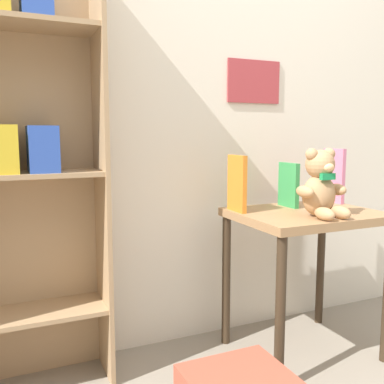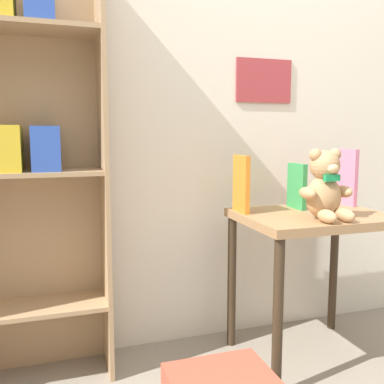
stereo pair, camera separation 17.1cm
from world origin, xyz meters
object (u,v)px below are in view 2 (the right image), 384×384
(display_table, at_px, (312,237))
(teddy_bear, at_px, (325,187))
(book_standing_pink, at_px, (347,177))
(book_standing_green, at_px, (297,186))
(bookshelf_side, at_px, (27,150))
(book_standing_orange, at_px, (241,184))

(display_table, relative_size, teddy_bear, 2.33)
(teddy_bear, bearing_deg, book_standing_pink, 40.76)
(book_standing_green, bearing_deg, display_table, -88.82)
(display_table, height_order, book_standing_pink, book_standing_pink)
(bookshelf_side, bearing_deg, book_standing_orange, -7.15)
(book_standing_orange, distance_m, book_standing_pink, 0.56)
(teddy_bear, bearing_deg, book_standing_orange, 135.98)
(book_standing_pink, bearing_deg, bookshelf_side, 173.61)
(teddy_bear, xyz_separation_m, book_standing_pink, (0.31, 0.27, 0.01))
(book_standing_orange, bearing_deg, book_standing_pink, 3.37)
(bookshelf_side, height_order, book_standing_pink, bookshelf_side)
(display_table, bearing_deg, book_standing_green, 90.00)
(bookshelf_side, distance_m, book_standing_orange, 0.89)
(teddy_bear, bearing_deg, bookshelf_side, 162.46)
(book_standing_green, distance_m, book_standing_pink, 0.28)
(teddy_bear, distance_m, book_standing_orange, 0.35)
(teddy_bear, distance_m, book_standing_green, 0.26)
(display_table, relative_size, book_standing_orange, 2.65)
(bookshelf_side, xyz_separation_m, teddy_bear, (1.13, -0.36, -0.15))
(book_standing_green, relative_size, book_standing_pink, 0.77)
(teddy_bear, height_order, book_standing_green, teddy_bear)
(teddy_bear, relative_size, book_standing_pink, 1.05)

